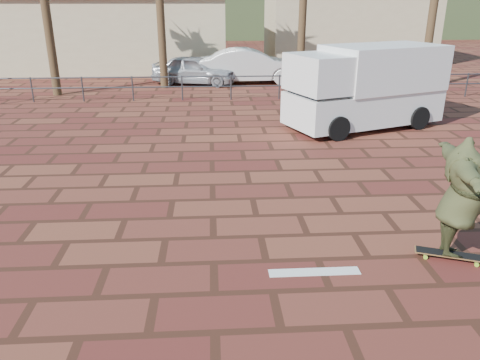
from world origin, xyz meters
The scene contains 12 objects.
ground centered at (0.00, 0.00, 0.00)m, with size 120.00×120.00×0.00m, color brown.
paint_stripe centered at (0.70, -1.20, 0.00)m, with size 1.40×0.22×0.01m, color white.
guardrail centered at (0.00, 12.00, 0.68)m, with size 24.06×0.06×1.00m.
building_west centered at (-6.00, 22.00, 2.28)m, with size 12.60×7.60×4.50m.
building_east centered at (8.00, 24.00, 2.54)m, with size 10.60×6.60×5.00m.
hill_front centered at (0.00, 50.00, 3.00)m, with size 70.00×18.00×6.00m, color #384C28.
longboard centered at (2.95, -0.96, 0.09)m, with size 1.10×0.61×0.11m.
skateboarder centered at (2.95, -0.96, 1.07)m, with size 2.38×0.65×1.93m, color #3D4123.
campervan centered at (4.09, 7.33, 1.35)m, with size 5.34×3.69×2.56m.
car_silver centered at (-1.60, 15.85, 0.69)m, with size 1.64×4.07×1.39m, color #A6A8AD.
car_white centered at (1.13, 16.09, 0.83)m, with size 1.75×5.01×1.65m, color white.
street_sign centered at (6.70, 11.32, 1.56)m, with size 0.43×0.21×2.23m.
Camera 1 is at (-0.81, -7.27, 3.90)m, focal length 35.00 mm.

